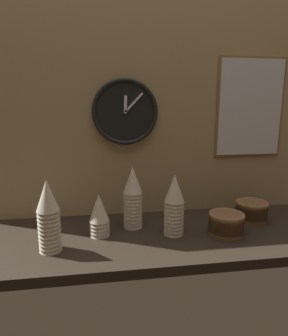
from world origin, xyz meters
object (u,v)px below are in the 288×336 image
wall_clock (125,112)px  cup_stack_center_right (174,205)px  bowl_stack_far_right (252,210)px  menu_board (250,108)px  bowl_stack_right (226,223)px  cup_stack_left (49,216)px  cup_stack_center_left (99,215)px  cup_stack_center (133,197)px

wall_clock → cup_stack_center_right: bearing=-55.3°
bowl_stack_far_right → menu_board: menu_board is taller
bowl_stack_right → cup_stack_left: bearing=-176.9°
bowl_stack_far_right → cup_stack_left: bearing=-169.6°
cup_stack_center_left → menu_board: menu_board is taller
cup_stack_left → menu_board: bearing=19.8°
cup_stack_left → wall_clock: 59.07cm
cup_stack_center → bowl_stack_right: size_ratio=1.84×
cup_stack_center → bowl_stack_far_right: (56.61, -0.97, -8.90)cm
wall_clock → menu_board: (62.83, 0.89, 1.65)cm
cup_stack_left → wall_clock: bearing=46.1°
cup_stack_left → cup_stack_center_left: size_ratio=1.53×
cup_stack_center_left → bowl_stack_far_right: 71.89cm
bowl_stack_right → cup_stack_center: bearing=160.6°
cup_stack_center_left → bowl_stack_right: bearing=-7.3°
bowl_stack_far_right → wall_clock: size_ratio=0.49×
bowl_stack_right → menu_board: 60.75cm
cup_stack_center → bowl_stack_right: bearing=-19.4°
cup_stack_center_right → bowl_stack_far_right: cup_stack_center_right is taller
cup_stack_left → bowl_stack_far_right: (90.06, 16.46, -8.90)cm
cup_stack_center → wall_clock: size_ratio=0.89×
bowl_stack_far_right → bowl_stack_right: bearing=-145.4°
cup_stack_left → menu_board: menu_board is taller
cup_stack_center → wall_clock: wall_clock is taller
cup_stack_center_right → wall_clock: wall_clock is taller
cup_stack_center_right → cup_stack_center_left: 31.76cm
cup_stack_left → cup_stack_center: bearing=27.5°
cup_stack_center_right → bowl_stack_far_right: bearing=12.7°
cup_stack_center_right → wall_clock: (-17.86, 25.82, 37.68)cm
cup_stack_center_right → menu_board: (44.97, 26.71, 39.33)cm
cup_stack_center → menu_board: size_ratio=0.56×
cup_stack_center_right → cup_stack_left: (-49.85, -7.43, 0.80)cm
cup_stack_center → bowl_stack_right: 41.68cm
bowl_stack_right → cup_stack_center_left: bearing=172.7°
cup_stack_center_left → menu_board: 90.79cm
cup_stack_center_right → cup_stack_center: (-16.39, 10.00, 0.80)cm
cup_stack_center → menu_board: 74.36cm
cup_stack_center_left → bowl_stack_far_right: (71.54, 5.69, -4.11)cm
bowl_stack_far_right → cup_stack_center_left: bearing=-175.5°
cup_stack_center → wall_clock: (-1.47, 15.83, 36.88)cm
cup_stack_left → bowl_stack_right: cup_stack_left is taller
cup_stack_center_left → wall_clock: size_ratio=0.58×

